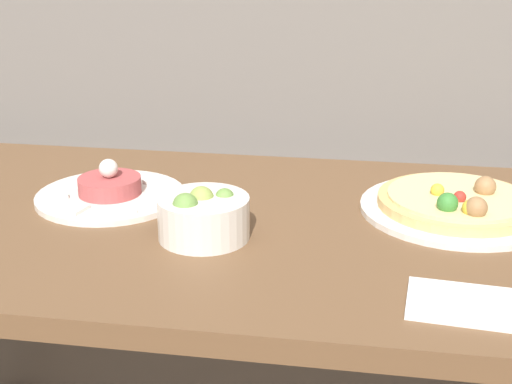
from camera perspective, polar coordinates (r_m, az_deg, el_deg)
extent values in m
cube|color=brown|center=(1.14, -1.39, -2.99)|extent=(1.48, 0.68, 0.03)
cylinder|color=silver|center=(1.21, 15.73, -1.34)|extent=(0.31, 0.31, 0.01)
cylinder|color=#DBB26B|center=(1.20, 15.79, -0.78)|extent=(0.26, 0.26, 0.02)
cylinder|color=beige|center=(1.20, 15.84, -0.32)|extent=(0.23, 0.23, 0.01)
sphere|color=gold|center=(1.19, 14.31, 0.14)|extent=(0.02, 0.02, 0.02)
sphere|color=#997047|center=(1.22, 17.87, 0.42)|extent=(0.03, 0.03, 0.03)
sphere|color=#997047|center=(1.12, 17.21, -1.20)|extent=(0.03, 0.03, 0.03)
sphere|color=#B22D23|center=(1.17, 15.99, -0.39)|extent=(0.02, 0.02, 0.02)
sphere|color=#387F33|center=(1.13, 15.07, -0.86)|extent=(0.03, 0.03, 0.03)
sphere|color=gold|center=(1.12, 16.80, -1.23)|extent=(0.03, 0.03, 0.03)
cylinder|color=silver|center=(1.25, -11.56, -0.32)|extent=(0.25, 0.25, 0.01)
cylinder|color=#A84747|center=(1.24, -11.62, 0.52)|extent=(0.11, 0.11, 0.03)
sphere|color=silver|center=(1.23, -11.72, 1.87)|extent=(0.03, 0.03, 0.03)
cube|color=white|center=(1.21, -7.61, -0.21)|extent=(0.04, 0.02, 0.01)
cube|color=white|center=(1.29, -8.17, 0.96)|extent=(0.04, 0.04, 0.01)
cube|color=white|center=(1.33, -11.09, 1.38)|extent=(0.02, 0.04, 0.01)
cube|color=white|center=(1.31, -14.33, 0.81)|extent=(0.04, 0.03, 0.01)
cube|color=white|center=(1.24, -15.71, -0.38)|extent=(0.04, 0.03, 0.01)
cube|color=white|center=(1.17, -13.97, -1.38)|extent=(0.02, 0.04, 0.01)
cube|color=white|center=(1.16, -10.19, -1.32)|extent=(0.04, 0.04, 0.01)
cylinder|color=silver|center=(1.06, -4.20, -2.06)|extent=(0.14, 0.14, 0.06)
sphere|color=#668E42|center=(1.06, -2.52, -0.47)|extent=(0.03, 0.03, 0.03)
sphere|color=#8EA34C|center=(1.06, -4.39, -0.53)|extent=(0.04, 0.04, 0.04)
sphere|color=#668E42|center=(1.03, -5.67, -1.11)|extent=(0.04, 0.04, 0.04)
cube|color=white|center=(0.92, 17.24, -8.67)|extent=(0.18, 0.12, 0.01)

